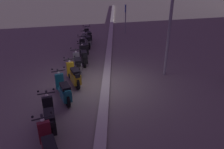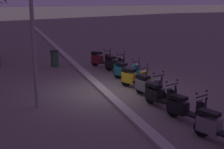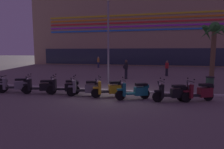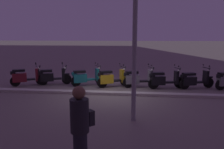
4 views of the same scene
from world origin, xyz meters
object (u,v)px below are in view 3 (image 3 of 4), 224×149
at_px(pedestrian_window_shopping, 98,62).
at_px(scooter_black_last_in_row, 66,87).
at_px(scooter_black_mid_centre, 41,86).
at_px(palm_tree_far_corner, 214,38).
at_px(pedestrian_by_palm_tree, 167,68).
at_px(pedestrian_strolling_near_curb, 126,69).
at_px(scooter_grey_lead_nearest, 16,85).
at_px(scooter_maroon_gap_after_mid, 200,92).
at_px(scooter_teal_tail_end, 135,91).
at_px(scooter_grey_second_in_line, 86,88).
at_px(scooter_black_far_back, 173,93).
at_px(street_lamp, 108,31).
at_px(scooter_yellow_mid_rear, 110,89).
at_px(litter_bin, 210,84).

bearing_deg(pedestrian_window_shopping, scooter_black_last_in_row, -78.65).
relative_size(scooter_black_mid_centre, palm_tree_far_corner, 0.39).
relative_size(scooter_black_last_in_row, pedestrian_by_palm_tree, 1.18).
xyz_separation_m(pedestrian_strolling_near_curb, pedestrian_window_shopping, (-5.95, 10.84, -0.03)).
bearing_deg(scooter_grey_lead_nearest, pedestrian_strolling_near_curb, 52.79).
bearing_deg(scooter_grey_lead_nearest, scooter_black_last_in_row, 3.71).
bearing_deg(pedestrian_strolling_near_curb, scooter_black_last_in_row, -108.52).
relative_size(scooter_black_last_in_row, scooter_maroon_gap_after_mid, 1.12).
bearing_deg(pedestrian_by_palm_tree, scooter_teal_tail_end, -101.66).
distance_m(scooter_grey_second_in_line, palm_tree_far_corner, 10.12).
bearing_deg(scooter_black_far_back, pedestrian_window_shopping, 117.32).
relative_size(scooter_grey_lead_nearest, scooter_black_far_back, 1.02).
height_order(palm_tree_far_corner, street_lamp, street_lamp).
distance_m(scooter_maroon_gap_after_mid, palm_tree_far_corner, 6.54).
height_order(scooter_grey_second_in_line, palm_tree_far_corner, palm_tree_far_corner).
height_order(scooter_grey_lead_nearest, palm_tree_far_corner, palm_tree_far_corner).
bearing_deg(scooter_grey_lead_nearest, scooter_black_mid_centre, 1.09).
relative_size(scooter_grey_lead_nearest, street_lamp, 0.27).
distance_m(scooter_yellow_mid_rear, street_lamp, 5.68).
height_order(pedestrian_window_shopping, litter_bin, pedestrian_window_shopping).
bearing_deg(scooter_yellow_mid_rear, scooter_black_far_back, -3.50).
bearing_deg(scooter_maroon_gap_after_mid, scooter_grey_second_in_line, -177.83).
relative_size(scooter_teal_tail_end, palm_tree_far_corner, 0.37).
distance_m(scooter_black_last_in_row, scooter_teal_tail_end, 3.98).
relative_size(scooter_grey_lead_nearest, scooter_maroon_gap_after_mid, 1.06).
relative_size(scooter_yellow_mid_rear, pedestrian_strolling_near_curb, 0.95).
bearing_deg(street_lamp, scooter_black_far_back, -45.90).
xyz_separation_m(scooter_teal_tail_end, pedestrian_strolling_near_curb, (-1.61, 7.28, 0.47)).
xyz_separation_m(scooter_black_mid_centre, pedestrian_strolling_near_curb, (3.86, 7.22, 0.47)).
bearing_deg(scooter_grey_lead_nearest, palm_tree_far_corner, 25.44).
xyz_separation_m(scooter_black_mid_centre, scooter_grey_second_in_line, (2.76, 0.04, 0.01)).
bearing_deg(pedestrian_by_palm_tree, litter_bin, -74.31).
height_order(scooter_yellow_mid_rear, pedestrian_by_palm_tree, pedestrian_by_palm_tree).
height_order(scooter_black_last_in_row, scooter_grey_second_in_line, same).
xyz_separation_m(scooter_grey_lead_nearest, scooter_black_mid_centre, (1.65, 0.03, -0.01)).
bearing_deg(litter_bin, pedestrian_by_palm_tree, 105.69).
distance_m(scooter_grey_second_in_line, scooter_black_far_back, 4.53).
xyz_separation_m(scooter_black_last_in_row, scooter_maroon_gap_after_mid, (7.12, 0.09, 0.02)).
height_order(scooter_yellow_mid_rear, scooter_maroon_gap_after_mid, same).
xyz_separation_m(scooter_grey_lead_nearest, palm_tree_far_corner, (12.21, 5.81, 2.94)).
distance_m(scooter_black_last_in_row, palm_tree_far_corner, 11.06).
bearing_deg(scooter_black_last_in_row, scooter_black_mid_centre, -173.41).
height_order(scooter_black_mid_centre, scooter_yellow_mid_rear, same).
bearing_deg(scooter_black_far_back, scooter_grey_lead_nearest, 179.59).
xyz_separation_m(scooter_grey_lead_nearest, scooter_black_last_in_row, (3.14, 0.20, -0.01)).
bearing_deg(street_lamp, scooter_maroon_gap_after_mid, -36.06).
xyz_separation_m(scooter_black_far_back, pedestrian_strolling_near_curb, (-3.43, 7.31, 0.47)).
relative_size(scooter_black_mid_centre, scooter_yellow_mid_rear, 1.09).
relative_size(scooter_maroon_gap_after_mid, pedestrian_strolling_near_curb, 0.95).
height_order(scooter_grey_lead_nearest, street_lamp, street_lamp).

